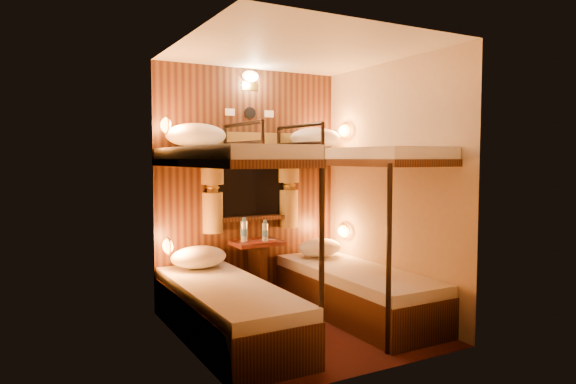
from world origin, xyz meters
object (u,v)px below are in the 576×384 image
bunk_right (355,257)px  table (257,264)px  bottle_left (244,231)px  bottle_right (265,232)px  bunk_left (227,272)px

bunk_right → table: bearing=129.7°
table → bottle_left: (-0.13, 0.03, 0.34)m
bottle_right → bunk_right: bearing=-50.3°
bunk_left → bunk_right: same height
bottle_left → table: bearing=-13.5°
bunk_right → bottle_right: 0.95m
bunk_right → table: 1.02m
bunk_left → bunk_right: bearing=0.0°
bunk_left → bottle_right: bunk_left is taller
bottle_left → bottle_right: bearing=-27.6°
table → bunk_left: bearing=-129.7°
table → bottle_left: bottle_left is taller
bottle_right → table: bearing=129.8°
bunk_left → table: (0.65, 0.78, -0.14)m
bunk_left → bottle_right: size_ratio=8.70×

